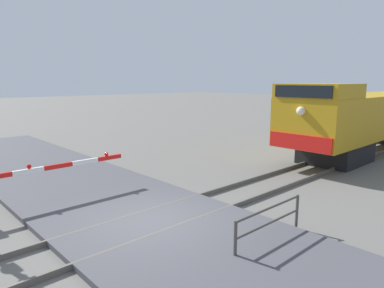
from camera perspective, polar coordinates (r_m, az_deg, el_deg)
name	(u,v)px	position (r m, az deg, el deg)	size (l,w,h in m)	color
ground_plane	(150,225)	(9.83, -6.85, -13.18)	(160.00, 160.00, 0.00)	#605E59
rail_track_left	(136,216)	(10.35, -9.25, -11.55)	(0.08, 80.00, 0.15)	#59544C
rail_track_right	(167,231)	(9.28, -4.18, -14.12)	(0.08, 80.00, 0.15)	#59544C
road_surface	(150,223)	(9.80, -6.86, -12.78)	(36.00, 5.11, 0.15)	#47474C
locomotive	(370,117)	(21.58, 27.20, 4.00)	(2.97, 15.39, 3.79)	black
guard_railing	(269,219)	(8.75, 12.62, -12.01)	(0.08, 2.61, 0.95)	#4C4742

